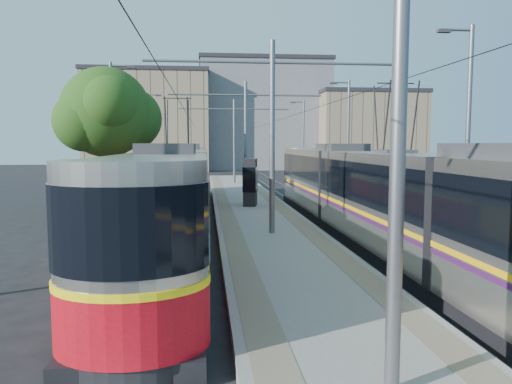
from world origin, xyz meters
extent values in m
plane|color=black|center=(0.00, 0.00, 0.00)|extent=(160.00, 160.00, 0.00)
cube|color=gray|center=(0.00, 17.00, 0.15)|extent=(4.00, 50.00, 0.30)
cube|color=gray|center=(-1.45, 17.00, 0.30)|extent=(0.70, 50.00, 0.01)
cube|color=gray|center=(1.45, 17.00, 0.30)|extent=(0.70, 50.00, 0.01)
cube|color=gray|center=(-4.32, 17.00, 0.01)|extent=(0.07, 70.00, 0.03)
cube|color=gray|center=(-2.88, 17.00, 0.01)|extent=(0.07, 70.00, 0.03)
cube|color=gray|center=(2.88, 17.00, 0.01)|extent=(0.07, 70.00, 0.03)
cube|color=gray|center=(4.32, 17.00, 0.01)|extent=(0.07, 70.00, 0.03)
cube|color=black|center=(-3.60, 11.37, 0.20)|extent=(2.30, 28.89, 0.40)
cube|color=#AAA49C|center=(-3.60, 11.37, 1.85)|extent=(2.40, 27.29, 2.90)
cube|color=black|center=(-3.60, 11.37, 2.35)|extent=(2.43, 27.29, 1.30)
cube|color=yellow|center=(-3.60, 11.37, 1.45)|extent=(2.43, 27.29, 0.12)
cube|color=#BA0A17|center=(-3.60, 11.37, 0.95)|extent=(2.42, 27.29, 1.10)
cube|color=#2D2D30|center=(-3.60, 11.37, 3.45)|extent=(1.68, 3.00, 0.30)
cube|color=black|center=(3.60, 5.39, 0.20)|extent=(2.30, 30.77, 0.40)
cube|color=#A8A29A|center=(3.60, 5.39, 1.85)|extent=(2.40, 29.17, 2.90)
cube|color=black|center=(3.60, 5.39, 2.35)|extent=(2.43, 29.17, 1.30)
cube|color=#EFAA0C|center=(3.60, 5.39, 1.45)|extent=(2.43, 29.17, 0.12)
cube|color=#3F1447|center=(3.60, 5.39, 1.30)|extent=(2.43, 29.17, 0.10)
cube|color=#2D2D30|center=(3.60, 5.39, 3.45)|extent=(1.68, 3.00, 0.30)
cylinder|color=slate|center=(0.00, -4.00, 3.80)|extent=(0.20, 0.20, 7.00)
cylinder|color=slate|center=(0.00, 8.00, 3.80)|extent=(0.20, 0.20, 7.00)
cylinder|color=slate|center=(0.00, 8.00, 6.50)|extent=(9.20, 0.10, 0.10)
cylinder|color=slate|center=(0.00, 20.00, 3.80)|extent=(0.20, 0.20, 7.00)
cylinder|color=slate|center=(0.00, 20.00, 6.50)|extent=(9.20, 0.10, 0.10)
cylinder|color=slate|center=(0.00, 32.00, 3.80)|extent=(0.20, 0.20, 7.00)
cylinder|color=slate|center=(0.00, 32.00, 6.50)|extent=(9.20, 0.10, 0.10)
cylinder|color=black|center=(-3.60, 17.00, 5.55)|extent=(0.02, 70.00, 0.02)
cylinder|color=black|center=(3.60, 17.00, 5.55)|extent=(0.02, 70.00, 0.02)
cylinder|color=slate|center=(-7.50, 18.00, 4.00)|extent=(0.18, 0.18, 8.00)
cube|color=#2D2D30|center=(-6.40, 18.00, 7.75)|extent=(0.50, 0.22, 0.12)
cylinder|color=slate|center=(-7.50, 34.00, 4.00)|extent=(0.18, 0.18, 8.00)
cube|color=#2D2D30|center=(-6.40, 34.00, 7.75)|extent=(0.50, 0.22, 0.12)
cylinder|color=slate|center=(7.50, 8.00, 4.00)|extent=(0.18, 0.18, 8.00)
cube|color=#2D2D30|center=(6.40, 8.00, 7.75)|extent=(0.50, 0.22, 0.12)
cylinder|color=slate|center=(7.50, 24.00, 4.00)|extent=(0.18, 0.18, 8.00)
cube|color=#2D2D30|center=(6.40, 24.00, 7.75)|extent=(0.50, 0.22, 0.12)
cylinder|color=slate|center=(7.50, 40.00, 4.00)|extent=(0.18, 0.18, 8.00)
cube|color=#2D2D30|center=(6.40, 40.00, 7.75)|extent=(0.50, 0.22, 0.12)
cube|color=black|center=(-0.07, 16.26, 1.55)|extent=(0.86, 1.20, 2.50)
cube|color=black|center=(-0.07, 16.26, 1.72)|extent=(0.91, 1.25, 1.31)
cylinder|color=#382314|center=(-7.68, 17.29, 1.59)|extent=(0.44, 0.44, 3.18)
sphere|color=#1D4012|center=(-7.68, 17.29, 5.26)|extent=(4.77, 4.77, 4.77)
sphere|color=#1D4012|center=(-6.49, 18.09, 4.97)|extent=(3.38, 3.38, 3.38)
cube|color=gray|center=(-10.00, 60.00, 6.41)|extent=(16.00, 12.00, 12.81)
cube|color=#262328|center=(-10.00, 60.00, 13.06)|extent=(16.32, 12.24, 0.50)
cube|color=gray|center=(6.00, 64.00, 7.51)|extent=(18.00, 14.00, 15.02)
cube|color=#262328|center=(6.00, 64.00, 15.27)|extent=(18.36, 14.28, 0.50)
cube|color=gray|center=(20.00, 58.00, 5.16)|extent=(14.00, 10.00, 10.31)
cube|color=#262328|center=(20.00, 58.00, 10.56)|extent=(14.28, 10.20, 0.50)
camera|label=1|loc=(-2.43, -10.13, 3.58)|focal=35.00mm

